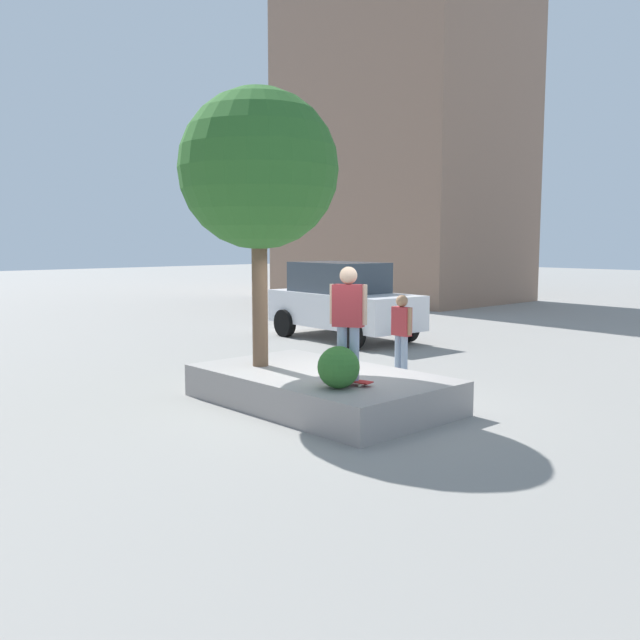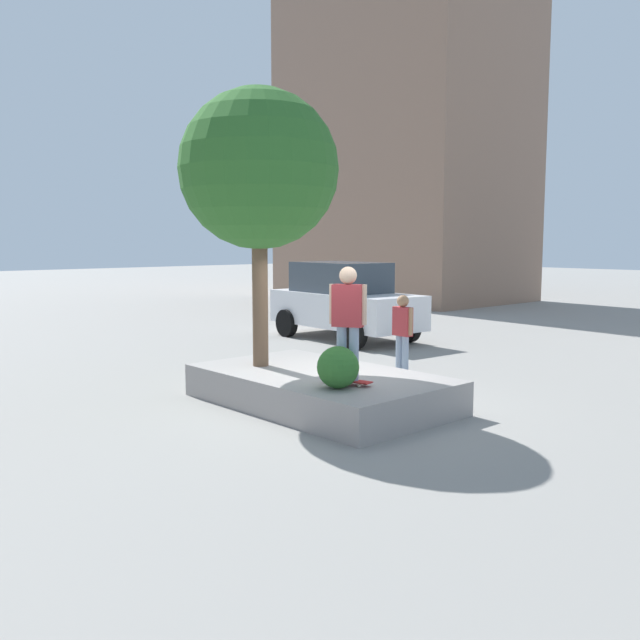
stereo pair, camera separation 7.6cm
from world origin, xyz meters
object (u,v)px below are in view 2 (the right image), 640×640
object	(u,v)px
planter_ledge	(320,389)
passerby_with_bag	(402,328)
police_car	(344,300)
skateboarder	(348,315)
plaza_tree	(259,170)
skateboard	(348,381)

from	to	relation	value
planter_ledge	passerby_with_bag	bearing A→B (deg)	107.19
police_car	passerby_with_bag	world-z (taller)	police_car
skateboarder	police_car	distance (m)	8.94
planter_ledge	skateboarder	size ratio (longest dim) A/B	2.52
plaza_tree	skateboard	world-z (taller)	plaza_tree
planter_ledge	plaza_tree	xyz separation A→B (m)	(-1.19, -0.36, 3.74)
planter_ledge	skateboard	distance (m)	1.13
plaza_tree	skateboard	bearing A→B (deg)	0.50
skateboard	passerby_with_bag	bearing A→B (deg)	119.25
plaza_tree	passerby_with_bag	distance (m)	4.78
police_car	passerby_with_bag	xyz separation A→B (m)	(4.40, -2.54, -0.16)
skateboard	passerby_with_bag	size ratio (longest dim) A/B	0.50
planter_ledge	passerby_with_bag	size ratio (longest dim) A/B	2.68
skateboarder	passerby_with_bag	world-z (taller)	skateboarder
skateboard	police_car	size ratio (longest dim) A/B	0.17
skateboarder	planter_ledge	bearing A→B (deg)	161.44
skateboard	skateboarder	distance (m)	1.04
planter_ledge	plaza_tree	bearing A→B (deg)	-163.08
skateboarder	police_car	world-z (taller)	skateboarder
plaza_tree	police_car	bearing A→B (deg)	124.29
planter_ledge	skateboarder	xyz separation A→B (m)	(1.02, -0.34, 1.38)
plaza_tree	passerby_with_bag	size ratio (longest dim) A/B	2.94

